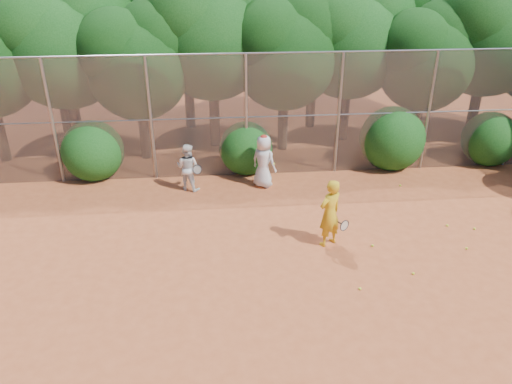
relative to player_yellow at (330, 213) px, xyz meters
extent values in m
plane|color=#A94C26|center=(-0.78, -1.54, -0.91)|extent=(80.00, 80.00, 0.00)
cylinder|color=gray|center=(-7.78, 4.46, 1.09)|extent=(0.09, 0.09, 4.00)
cylinder|color=gray|center=(-4.78, 4.46, 1.09)|extent=(0.09, 0.09, 4.00)
cylinder|color=gray|center=(-1.78, 4.46, 1.09)|extent=(0.09, 0.09, 4.00)
cylinder|color=gray|center=(1.22, 4.46, 1.09)|extent=(0.09, 0.09, 4.00)
cylinder|color=gray|center=(4.22, 4.46, 1.09)|extent=(0.09, 0.09, 4.00)
cylinder|color=gray|center=(-0.78, 4.46, 3.09)|extent=(20.00, 0.05, 0.05)
cylinder|color=gray|center=(-0.78, 4.46, 1.09)|extent=(20.00, 0.04, 0.04)
cube|color=slate|center=(-0.78, 4.46, 1.09)|extent=(20.00, 0.02, 4.00)
sphere|color=black|center=(-9.52, 6.85, 3.56)|extent=(3.05, 3.05, 3.05)
cylinder|color=black|center=(-7.78, 6.96, 0.35)|extent=(0.38, 0.38, 2.52)
sphere|color=#104011|center=(-7.78, 6.96, 2.82)|extent=(4.03, 4.03, 4.03)
sphere|color=#104011|center=(-6.97, 7.37, 3.83)|extent=(3.23, 3.23, 3.23)
sphere|color=#104011|center=(-8.48, 6.66, 3.62)|extent=(3.02, 3.02, 3.02)
cylinder|color=black|center=(-5.28, 6.26, 0.17)|extent=(0.36, 0.36, 2.17)
sphere|color=black|center=(-5.28, 6.26, 2.30)|extent=(3.47, 3.47, 3.47)
sphere|color=black|center=(-4.58, 6.61, 3.17)|extent=(2.78, 2.78, 2.78)
sphere|color=black|center=(-5.89, 6.00, 2.99)|extent=(2.60, 2.60, 2.60)
cylinder|color=black|center=(-2.78, 7.26, 0.42)|extent=(0.39, 0.39, 2.66)
sphere|color=#104011|center=(-2.78, 7.26, 3.03)|extent=(4.26, 4.26, 4.26)
sphere|color=#104011|center=(-1.93, 7.69, 4.09)|extent=(3.40, 3.40, 3.40)
sphere|color=#104011|center=(-3.52, 6.95, 3.88)|extent=(3.19, 3.19, 3.19)
cylinder|color=black|center=(-0.28, 6.66, 0.23)|extent=(0.37, 0.37, 2.27)
sphere|color=black|center=(-0.28, 6.66, 2.46)|extent=(3.64, 3.64, 3.64)
sphere|color=black|center=(0.45, 7.03, 3.37)|extent=(2.91, 2.91, 2.91)
sphere|color=black|center=(-0.92, 6.39, 3.18)|extent=(2.73, 2.73, 2.73)
cylinder|color=black|center=(2.22, 7.46, 0.31)|extent=(0.38, 0.38, 2.45)
sphere|color=#104011|center=(2.22, 7.46, 2.71)|extent=(3.92, 3.92, 3.92)
sphere|color=#104011|center=(3.01, 7.86, 3.69)|extent=(3.14, 3.14, 3.14)
sphere|color=#104011|center=(1.54, 7.17, 3.50)|extent=(2.94, 2.94, 2.94)
cylinder|color=black|center=(4.72, 6.46, 0.14)|extent=(0.36, 0.36, 2.10)
sphere|color=black|center=(4.72, 6.46, 2.20)|extent=(3.36, 3.36, 3.36)
sphere|color=black|center=(5.39, 6.80, 3.04)|extent=(2.69, 2.69, 2.69)
sphere|color=black|center=(4.13, 6.21, 2.87)|extent=(2.52, 2.52, 2.52)
cylinder|color=black|center=(7.22, 7.06, 0.38)|extent=(0.39, 0.39, 2.59)
sphere|color=#104011|center=(7.22, 7.06, 2.92)|extent=(4.14, 4.14, 4.14)
sphere|color=#104011|center=(8.05, 7.48, 3.96)|extent=(3.32, 3.32, 3.32)
sphere|color=#104011|center=(6.50, 6.75, 3.75)|extent=(3.11, 3.11, 3.11)
cylinder|color=black|center=(-8.78, 9.26, 0.40)|extent=(0.39, 0.39, 2.62)
sphere|color=#104011|center=(-8.78, 9.26, 2.97)|extent=(4.20, 4.20, 4.20)
sphere|color=#104011|center=(-7.94, 9.68, 4.02)|extent=(3.36, 3.36, 3.36)
sphere|color=#104011|center=(-9.51, 8.95, 3.81)|extent=(3.15, 3.15, 3.15)
cylinder|color=black|center=(-3.78, 9.46, 0.49)|extent=(0.40, 0.40, 2.80)
sphere|color=#104011|center=(-3.78, 9.46, 3.23)|extent=(4.48, 4.48, 4.48)
sphere|color=#104011|center=(-4.56, 9.13, 4.13)|extent=(3.36, 3.36, 3.36)
cylinder|color=black|center=(1.22, 9.06, 0.35)|extent=(0.38, 0.38, 2.52)
sphere|color=#104011|center=(1.22, 9.06, 2.82)|extent=(4.03, 4.03, 4.03)
sphere|color=#104011|center=(2.03, 9.47, 3.83)|extent=(3.23, 3.23, 3.23)
sphere|color=#104011|center=(0.52, 8.76, 3.62)|extent=(3.02, 3.02, 3.02)
cylinder|color=black|center=(5.72, 9.66, 0.45)|extent=(0.40, 0.40, 2.73)
sphere|color=#104011|center=(5.72, 9.66, 3.13)|extent=(4.37, 4.37, 4.37)
sphere|color=#104011|center=(4.96, 9.34, 4.00)|extent=(3.28, 3.28, 3.28)
sphere|color=#104011|center=(-6.78, 4.76, 0.09)|extent=(2.00, 2.00, 2.00)
sphere|color=#104011|center=(-1.78, 4.76, -0.01)|extent=(1.80, 1.80, 1.80)
sphere|color=#104011|center=(3.22, 4.76, 0.19)|extent=(2.20, 2.20, 2.20)
sphere|color=#104011|center=(6.72, 4.76, 0.04)|extent=(1.90, 1.90, 1.90)
imported|color=gold|center=(0.00, 0.00, 0.00)|extent=(0.80, 0.71, 1.82)
torus|color=black|center=(0.35, -0.20, -0.26)|extent=(0.28, 0.18, 0.30)
cylinder|color=black|center=(0.23, -0.01, -0.27)|extent=(0.17, 0.26, 0.04)
imported|color=silver|center=(-1.31, 3.54, -0.06)|extent=(0.99, 0.94, 1.70)
ellipsoid|color=#AE2118|center=(-1.31, 3.54, 0.75)|extent=(0.22, 0.22, 0.13)
sphere|color=#CFE129|center=(-1.01, 3.34, -0.06)|extent=(0.07, 0.07, 0.07)
imported|color=silver|center=(-3.68, 3.52, -0.16)|extent=(0.91, 0.83, 1.51)
torus|color=black|center=(-3.38, 3.22, -0.11)|extent=(0.33, 0.25, 0.29)
cylinder|color=black|center=(-3.30, 3.40, -0.20)|extent=(0.13, 0.26, 0.14)
sphere|color=#CFE129|center=(1.12, -0.24, -0.88)|extent=(0.07, 0.07, 0.07)
sphere|color=#CFE129|center=(3.47, 0.56, -0.88)|extent=(0.07, 0.07, 0.07)
sphere|color=#CFE129|center=(1.73, -1.50, -0.88)|extent=(0.07, 0.07, 0.07)
sphere|color=#CFE129|center=(4.14, 0.33, -0.88)|extent=(0.07, 0.07, 0.07)
sphere|color=#CFE129|center=(0.32, -1.94, -0.88)|extent=(0.07, 0.07, 0.07)
sphere|color=#CFE129|center=(3.05, 3.11, -0.88)|extent=(0.07, 0.07, 0.07)
sphere|color=#CFE129|center=(3.47, -0.58, -0.88)|extent=(0.07, 0.07, 0.07)
camera|label=1|loc=(-2.82, -10.72, 6.17)|focal=35.00mm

